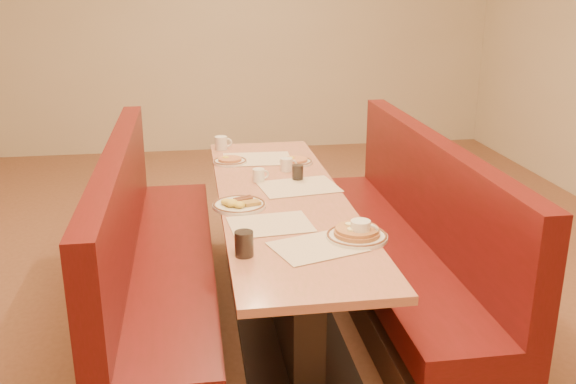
{
  "coord_description": "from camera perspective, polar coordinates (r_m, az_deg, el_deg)",
  "views": [
    {
      "loc": [
        -0.48,
        -3.36,
        1.91
      ],
      "look_at": [
        0.0,
        -0.22,
        0.85
      ],
      "focal_mm": 40.0,
      "sensor_mm": 36.0,
      "label": 1
    }
  ],
  "objects": [
    {
      "name": "booth_left",
      "position": [
        3.71,
        -11.86,
        -6.67
      ],
      "size": [
        0.55,
        2.5,
        1.05
      ],
      "color": "#4C3326",
      "rests_on": "ground"
    },
    {
      "name": "placemat_far_left",
      "position": [
        4.33,
        -2.75,
        2.96
      ],
      "size": [
        0.46,
        0.35,
        0.0
      ],
      "primitive_type": "cube",
      "rotation": [
        0.0,
        0.0,
        -0.03
      ],
      "color": "beige",
      "rests_on": "diner_table"
    },
    {
      "name": "placemat_near_right",
      "position": [
        2.93,
        2.63,
        -4.87
      ],
      "size": [
        0.46,
        0.4,
        0.0
      ],
      "primitive_type": "cube",
      "rotation": [
        0.0,
        0.0,
        0.31
      ],
      "color": "beige",
      "rests_on": "diner_table"
    },
    {
      "name": "ground",
      "position": [
        3.89,
        -0.49,
        -10.92
      ],
      "size": [
        8.0,
        8.0,
        0.0
      ],
      "primitive_type": "plane",
      "color": "#9E6647",
      "rests_on": "ground"
    },
    {
      "name": "diner_table",
      "position": [
        3.73,
        -0.51,
        -5.9
      ],
      "size": [
        0.7,
        2.5,
        0.75
      ],
      "color": "black",
      "rests_on": "ground"
    },
    {
      "name": "soda_tumbler_mid",
      "position": [
        3.87,
        0.87,
        1.74
      ],
      "size": [
        0.07,
        0.07,
        0.09
      ],
      "color": "black",
      "rests_on": "diner_table"
    },
    {
      "name": "pancake_plate",
      "position": [
        3.03,
        6.14,
        -3.75
      ],
      "size": [
        0.29,
        0.29,
        0.07
      ],
      "rotation": [
        0.0,
        0.0,
        0.25
      ],
      "color": "white",
      "rests_on": "diner_table"
    },
    {
      "name": "placemat_far_right",
      "position": [
        3.75,
        0.95,
        0.48
      ],
      "size": [
        0.49,
        0.39,
        0.0
      ],
      "primitive_type": "cube",
      "rotation": [
        0.0,
        0.0,
        0.15
      ],
      "color": "beige",
      "rests_on": "diner_table"
    },
    {
      "name": "coffee_mug_d",
      "position": [
        4.6,
        -5.93,
        4.38
      ],
      "size": [
        0.12,
        0.09,
        0.09
      ],
      "rotation": [
        0.0,
        0.0,
        0.04
      ],
      "color": "white",
      "rests_on": "diner_table"
    },
    {
      "name": "extra_plate_mid",
      "position": [
        4.23,
        0.7,
        2.76
      ],
      "size": [
        0.22,
        0.22,
        0.04
      ],
      "rotation": [
        0.0,
        0.0,
        0.39
      ],
      "color": "white",
      "rests_on": "diner_table"
    },
    {
      "name": "soda_tumbler_near",
      "position": [
        2.82,
        -3.93,
        -4.62
      ],
      "size": [
        0.08,
        0.08,
        0.11
      ],
      "color": "black",
      "rests_on": "diner_table"
    },
    {
      "name": "coffee_mug_b",
      "position": [
        3.85,
        -2.59,
        1.53
      ],
      "size": [
        0.1,
        0.07,
        0.08
      ],
      "rotation": [
        0.0,
        0.0,
        0.19
      ],
      "color": "white",
      "rests_on": "diner_table"
    },
    {
      "name": "booth_right",
      "position": [
        3.89,
        10.26,
        -5.31
      ],
      "size": [
        0.55,
        2.5,
        1.05
      ],
      "color": "#4C3326",
      "rests_on": "ground"
    },
    {
      "name": "coffee_mug_a",
      "position": [
        3.0,
        6.52,
        -3.41
      ],
      "size": [
        0.13,
        0.09,
        0.1
      ],
      "rotation": [
        0.0,
        0.0,
        -0.29
      ],
      "color": "white",
      "rests_on": "diner_table"
    },
    {
      "name": "coffee_mug_c",
      "position": [
        4.06,
        -0.1,
        2.48
      ],
      "size": [
        0.11,
        0.08,
        0.08
      ],
      "rotation": [
        0.0,
        0.0,
        0.03
      ],
      "color": "white",
      "rests_on": "diner_table"
    },
    {
      "name": "eggs_plate",
      "position": [
        3.43,
        -4.4,
        -1.1
      ],
      "size": [
        0.29,
        0.29,
        0.06
      ],
      "rotation": [
        0.0,
        0.0,
        0.29
      ],
      "color": "white",
      "rests_on": "diner_table"
    },
    {
      "name": "extra_plate_far",
      "position": [
        4.26,
        -5.19,
        2.78
      ],
      "size": [
        0.22,
        0.22,
        0.04
      ],
      "rotation": [
        0.0,
        0.0,
        0.07
      ],
      "color": "white",
      "rests_on": "diner_table"
    },
    {
      "name": "placemat_near_left",
      "position": [
        3.18,
        -1.59,
        -2.88
      ],
      "size": [
        0.43,
        0.34,
        0.0
      ],
      "primitive_type": "cube",
      "rotation": [
        0.0,
        0.0,
        0.09
      ],
      "color": "beige",
      "rests_on": "diner_table"
    }
  ]
}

